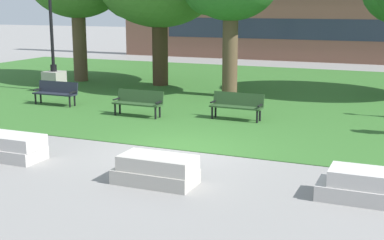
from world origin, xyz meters
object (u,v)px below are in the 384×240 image
Objects in this scene: concrete_block_left at (156,170)px; park_bench_far_left at (56,92)px; park_bench_far_right at (139,101)px; concrete_block_right at (367,186)px; concrete_block_center at (10,147)px; lamp_post_center at (54,67)px; park_bench_near_right at (237,104)px.

park_bench_far_left reaches higher than concrete_block_left.
park_bench_far_left and park_bench_far_right have the same top height.
park_bench_far_left is (-12.12, 6.19, 0.23)m from concrete_block_right.
park_bench_far_left reaches higher than concrete_block_center.
lamp_post_center is (-2.12, 2.70, 0.58)m from park_bench_far_left.
concrete_block_right is 13.61m from park_bench_far_left.
concrete_block_center is at bearing -94.84° from park_bench_far_right.
concrete_block_right is 1.04× the size of park_bench_near_right.
lamp_post_center reaches higher than concrete_block_center.
park_bench_far_left is 0.33× the size of lamp_post_center.
lamp_post_center is at bearing 135.94° from concrete_block_left.
lamp_post_center reaches higher than concrete_block_left.
concrete_block_center is at bearing -177.34° from concrete_block_right.
park_bench_near_right is at bearing 60.14° from concrete_block_center.
concrete_block_center is 5.96m from park_bench_far_right.
concrete_block_center is 1.00× the size of park_bench_near_right.
lamp_post_center is at bearing 164.82° from park_bench_near_right.
park_bench_far_left is at bearing 170.69° from park_bench_far_right.
lamp_post_center is (-9.89, 9.57, 0.81)m from concrete_block_left.
concrete_block_right is 0.35× the size of lamp_post_center.
park_bench_far_right is (-3.36, -0.79, 0.00)m from park_bench_near_right.
concrete_block_center is at bearing -58.93° from lamp_post_center.
park_bench_near_right and park_bench_far_right have the same top height.
lamp_post_center is (-5.60, 9.29, 0.81)m from concrete_block_center.
concrete_block_left is at bearing -44.06° from lamp_post_center.
concrete_block_center is at bearing -119.86° from park_bench_near_right.
concrete_block_right is 7.93m from park_bench_near_right.
concrete_block_right is at bearing -27.03° from park_bench_far_left.
concrete_block_center is 4.31m from concrete_block_left.
park_bench_far_right is 0.33× the size of lamp_post_center.
concrete_block_right is at bearing -31.96° from lamp_post_center.
park_bench_far_right is at bearing -9.31° from park_bench_far_left.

